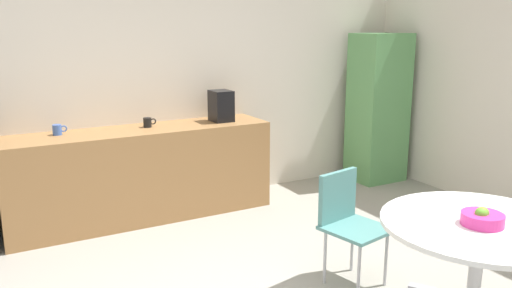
# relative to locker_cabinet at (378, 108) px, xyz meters

# --- Properties ---
(wall_back) EXTENTS (6.00, 0.10, 2.60)m
(wall_back) POSITION_rel_locker_cabinet_xyz_m (-2.55, 0.45, 0.41)
(wall_back) COLOR silver
(wall_back) RESTS_ON ground_plane
(counter_block) EXTENTS (2.57, 0.60, 0.90)m
(counter_block) POSITION_rel_locker_cabinet_xyz_m (-2.92, 0.10, -0.44)
(counter_block) COLOR #9E7042
(counter_block) RESTS_ON ground_plane
(locker_cabinet) EXTENTS (0.60, 0.50, 1.78)m
(locker_cabinet) POSITION_rel_locker_cabinet_xyz_m (0.00, 0.00, 0.00)
(locker_cabinet) COLOR #599959
(locker_cabinet) RESTS_ON ground_plane
(round_table) EXTENTS (1.15, 1.15, 0.76)m
(round_table) POSITION_rel_locker_cabinet_xyz_m (-1.77, -2.88, -0.26)
(round_table) COLOR silver
(round_table) RESTS_ON ground_plane
(chair_teal) EXTENTS (0.50, 0.50, 0.83)m
(chair_teal) POSITION_rel_locker_cabinet_xyz_m (-1.98, -1.90, -0.37)
(chair_teal) COLOR silver
(chair_teal) RESTS_ON ground_plane
(fruit_bowl) EXTENTS (0.24, 0.24, 0.11)m
(fruit_bowl) POSITION_rel_locker_cabinet_xyz_m (-1.81, -2.91, -0.09)
(fruit_bowl) COLOR #D8338C
(fruit_bowl) RESTS_ON round_table
(mug_white) EXTENTS (0.13, 0.08, 0.09)m
(mug_white) POSITION_rel_locker_cabinet_xyz_m (-2.82, 0.15, 0.06)
(mug_white) COLOR black
(mug_white) RESTS_ON counter_block
(mug_green) EXTENTS (0.13, 0.08, 0.09)m
(mug_green) POSITION_rel_locker_cabinet_xyz_m (-3.65, 0.20, 0.06)
(mug_green) COLOR #3F66BF
(mug_green) RESTS_ON counter_block
(coffee_maker) EXTENTS (0.20, 0.24, 0.32)m
(coffee_maker) POSITION_rel_locker_cabinet_xyz_m (-2.05, 0.10, 0.17)
(coffee_maker) COLOR black
(coffee_maker) RESTS_ON counter_block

